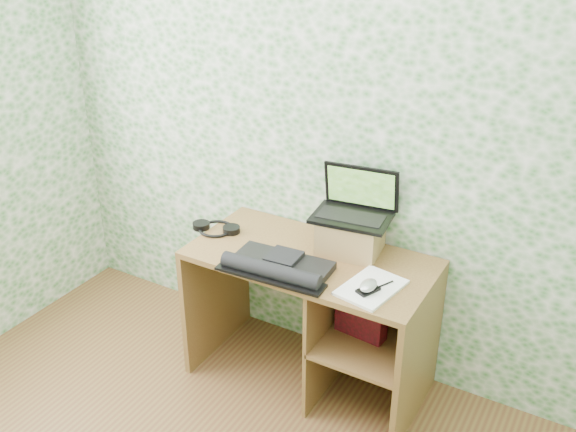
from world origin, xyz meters
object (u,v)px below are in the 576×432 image
Objects in this scene: riser at (351,235)px; keyboard at (278,266)px; desk at (326,304)px; laptop at (355,205)px; notepad at (371,288)px.

riser is 0.41m from keyboard.
laptop reaches higher than desk.
desk is at bearing 53.00° from keyboard.
notepad is (0.23, -0.27, -0.08)m from riser.
keyboard is (-0.15, -0.22, 0.29)m from desk.
desk is 0.43m from notepad.
riser reaches higher than desk.
desk is 4.10× the size of riser.
keyboard reaches higher than desk.
riser is 0.73× the size of laptop.
keyboard is at bearing -122.02° from riser.
keyboard is at bearing -160.25° from notepad.
keyboard is 0.45m from notepad.
keyboard is (-0.21, -0.38, -0.21)m from laptop.
riser is at bearing 140.82° from notepad.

